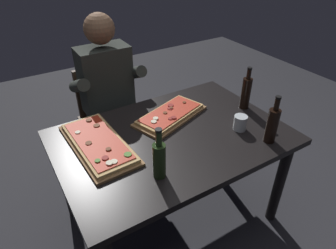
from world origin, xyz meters
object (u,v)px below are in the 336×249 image
at_px(wine_bottle_dark, 272,124).
at_px(diner_chair, 107,114).
at_px(pizza_rectangular_left, 98,143).
at_px(oil_bottle_amber, 159,159).
at_px(dining_table, 172,147).
at_px(seated_diner, 109,92).
at_px(vinegar_bottle_green, 246,92).
at_px(tumbler_near_camera, 240,124).
at_px(pizza_rectangular_front, 170,115).

bearing_deg(wine_bottle_dark, diner_chair, 115.55).
height_order(pizza_rectangular_left, oil_bottle_amber, oil_bottle_amber).
distance_m(pizza_rectangular_left, oil_bottle_amber, 0.45).
xyz_separation_m(dining_table, pizza_rectangular_left, (-0.43, 0.13, 0.12)).
bearing_deg(pizza_rectangular_left, seated_diner, 62.72).
bearing_deg(vinegar_bottle_green, diner_chair, 131.23).
bearing_deg(pizza_rectangular_left, wine_bottle_dark, -28.63).
relative_size(wine_bottle_dark, diner_chair, 0.35).
relative_size(pizza_rectangular_left, vinegar_bottle_green, 2.05).
relative_size(vinegar_bottle_green, seated_diner, 0.23).
height_order(pizza_rectangular_left, tumbler_near_camera, tumbler_near_camera).
bearing_deg(dining_table, oil_bottle_amber, -132.58).
bearing_deg(vinegar_bottle_green, pizza_rectangular_left, 173.93).
relative_size(oil_bottle_amber, vinegar_bottle_green, 0.96).
distance_m(pizza_rectangular_front, seated_diner, 0.59).
relative_size(dining_table, tumbler_near_camera, 14.59).
height_order(pizza_rectangular_front, wine_bottle_dark, wine_bottle_dark).
bearing_deg(pizza_rectangular_front, tumbler_near_camera, -49.48).
xyz_separation_m(oil_bottle_amber, seated_diner, (0.13, 1.00, -0.11)).
height_order(dining_table, pizza_rectangular_front, pizza_rectangular_front).
relative_size(dining_table, oil_bottle_amber, 4.82).
xyz_separation_m(wine_bottle_dark, vinegar_bottle_green, (0.15, 0.37, 0.00)).
distance_m(pizza_rectangular_front, vinegar_bottle_green, 0.55).
relative_size(tumbler_near_camera, seated_diner, 0.07).
bearing_deg(diner_chair, pizza_rectangular_front, -72.32).
bearing_deg(diner_chair, dining_table, -82.30).
distance_m(vinegar_bottle_green, diner_chair, 1.17).
bearing_deg(oil_bottle_amber, pizza_rectangular_left, 114.08).
xyz_separation_m(dining_table, pizza_rectangular_front, (0.10, 0.18, 0.12)).
relative_size(pizza_rectangular_front, oil_bottle_amber, 1.94).
bearing_deg(pizza_rectangular_left, pizza_rectangular_front, 5.41).
xyz_separation_m(dining_table, seated_diner, (-0.12, 0.74, 0.10)).
height_order(pizza_rectangular_front, tumbler_near_camera, tumbler_near_camera).
bearing_deg(pizza_rectangular_front, wine_bottle_dark, -55.83).
xyz_separation_m(tumbler_near_camera, seated_diner, (-0.51, 0.90, -0.04)).
height_order(wine_bottle_dark, oil_bottle_amber, wine_bottle_dark).
height_order(dining_table, oil_bottle_amber, oil_bottle_amber).
xyz_separation_m(vinegar_bottle_green, diner_chair, (-0.73, 0.83, -0.37)).
bearing_deg(dining_table, wine_bottle_dark, -37.32).
distance_m(wine_bottle_dark, seated_diner, 1.24).
bearing_deg(diner_chair, pizza_rectangular_left, -113.27).
distance_m(diner_chair, seated_diner, 0.28).
bearing_deg(oil_bottle_amber, pizza_rectangular_front, 52.54).
height_order(pizza_rectangular_front, seated_diner, seated_diner).
height_order(pizza_rectangular_left, diner_chair, diner_chair).
bearing_deg(seated_diner, wine_bottle_dark, -62.04).
bearing_deg(pizza_rectangular_left, oil_bottle_amber, -65.92).
distance_m(oil_bottle_amber, diner_chair, 1.19).
xyz_separation_m(pizza_rectangular_left, tumbler_near_camera, (0.82, -0.30, 0.02)).
bearing_deg(pizza_rectangular_front, oil_bottle_amber, -127.46).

